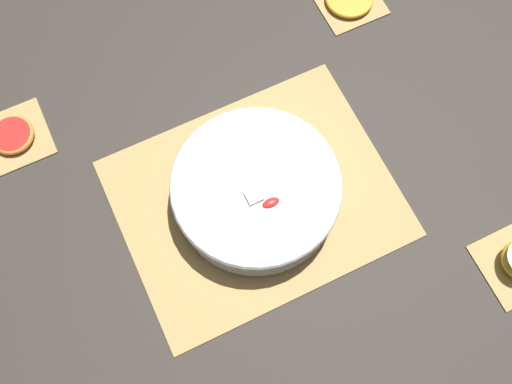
{
  "coord_description": "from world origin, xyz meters",
  "views": [
    {
      "loc": [
        0.15,
        0.3,
        0.97
      ],
      "look_at": [
        0.0,
        0.0,
        0.03
      ],
      "focal_mm": 42.0,
      "sensor_mm": 36.0,
      "label": 1
    }
  ],
  "objects": [
    {
      "name": "bamboo_mat_center",
      "position": [
        0.0,
        0.0,
        0.0
      ],
      "size": [
        0.46,
        0.37,
        0.01
      ],
      "color": "#A8844C",
      "rests_on": "ground_plane"
    },
    {
      "name": "fruit_salad_bowl",
      "position": [
        0.0,
        0.0,
        0.04
      ],
      "size": [
        0.28,
        0.28,
        0.07
      ],
      "color": "silver",
      "rests_on": "bamboo_mat_center"
    },
    {
      "name": "coaster_mat_near_left",
      "position": [
        -0.34,
        -0.29,
        0.0
      ],
      "size": [
        0.12,
        0.12,
        0.01
      ],
      "color": "#A8844C",
      "rests_on": "ground_plane"
    },
    {
      "name": "ground_plane",
      "position": [
        0.0,
        0.0,
        0.0
      ],
      "size": [
        6.0,
        6.0,
        0.0
      ],
      "primitive_type": "plane",
      "color": "#2D2823"
    },
    {
      "name": "coaster_mat_near_right",
      "position": [
        0.34,
        -0.29,
        0.0
      ],
      "size": [
        0.12,
        0.12,
        0.01
      ],
      "color": "#A8844C",
      "rests_on": "ground_plane"
    },
    {
      "name": "grapefruit_slice",
      "position": [
        0.34,
        -0.29,
        0.01
      ],
      "size": [
        0.08,
        0.08,
        0.01
      ],
      "color": "#B2231E",
      "rests_on": "coaster_mat_near_right"
    }
  ]
}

